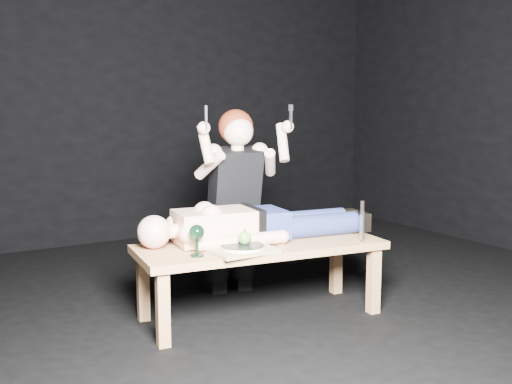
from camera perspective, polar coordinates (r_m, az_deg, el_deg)
ground at (r=3.87m, az=4.13°, el=-10.93°), size 5.00×5.00×0.00m
back_wall at (r=5.88m, az=-10.10°, el=10.36°), size 5.00×0.00×5.00m
table at (r=3.70m, az=0.40°, el=-8.17°), size 1.52×0.73×0.45m
lying_man at (r=3.73m, az=0.31°, el=-2.55°), size 1.39×0.58×0.24m
kneeling_woman at (r=4.08m, az=-2.32°, el=-0.73°), size 0.78×0.85×1.27m
serving_tray at (r=3.42m, az=-1.25°, el=-5.44°), size 0.36×0.26×0.02m
plate at (r=3.42m, az=-1.25°, el=-5.12°), size 0.24×0.24×0.02m
apple at (r=3.42m, az=-1.07°, el=-4.29°), size 0.08×0.08×0.08m
goblet at (r=3.33m, az=-5.51°, el=-4.50°), size 0.09×0.09×0.17m
fork_flat at (r=3.40m, az=-3.41°, el=-5.69°), size 0.02×0.16×0.01m
knife_flat at (r=3.51m, az=2.12°, el=-5.24°), size 0.04×0.15×0.01m
spoon_flat at (r=3.56m, az=0.99°, el=-5.02°), size 0.11×0.12×0.01m
carving_knife at (r=3.71m, az=9.82°, el=-2.70°), size 0.04×0.04×0.25m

